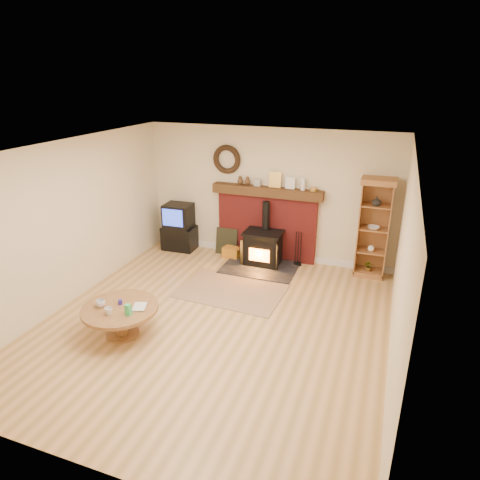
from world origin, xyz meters
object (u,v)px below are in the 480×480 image
at_px(tv_unit, 179,228).
at_px(coffee_table, 120,312).
at_px(wood_stove, 263,249).
at_px(curio_cabinet, 374,228).

xyz_separation_m(tv_unit, coffee_table, (0.74, -3.20, -0.10)).
distance_m(wood_stove, curio_cabinet, 2.10).
bearing_deg(tv_unit, coffee_table, -77.01).
height_order(tv_unit, curio_cabinet, curio_cabinet).
distance_m(wood_stove, tv_unit, 1.93).
xyz_separation_m(wood_stove, curio_cabinet, (2.00, 0.28, 0.59)).
bearing_deg(wood_stove, coffee_table, -111.40).
height_order(tv_unit, coffee_table, tv_unit).
distance_m(wood_stove, coffee_table, 3.23).
relative_size(curio_cabinet, coffee_table, 1.71).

